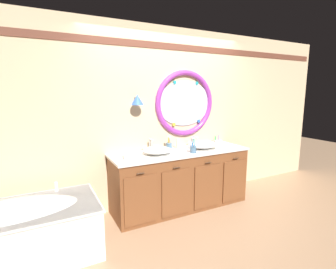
{
  "coord_description": "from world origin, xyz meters",
  "views": [
    {
      "loc": [
        -1.72,
        -2.79,
        1.68
      ],
      "look_at": [
        -0.14,
        0.25,
        1.09
      ],
      "focal_mm": 26.86,
      "sensor_mm": 36.0,
      "label": 1
    }
  ],
  "objects_px": {
    "bathtub": "(11,232)",
    "sink_basin_right": "(204,145)",
    "toiletry_basket": "(217,141)",
    "soap_dispenser": "(178,144)",
    "toothbrush_holder_right": "(193,149)",
    "folded_hand_towel": "(128,157)",
    "sink_basin_left": "(158,150)",
    "toothbrush_holder_left": "(169,146)"
  },
  "relations": [
    {
      "from": "bathtub",
      "to": "sink_basin_right",
      "type": "height_order",
      "value": "sink_basin_right"
    },
    {
      "from": "sink_basin_right",
      "to": "toiletry_basket",
      "type": "xyz_separation_m",
      "value": [
        0.44,
        0.24,
        -0.03
      ]
    },
    {
      "from": "soap_dispenser",
      "to": "toiletry_basket",
      "type": "relative_size",
      "value": 1.17
    },
    {
      "from": "sink_basin_right",
      "to": "toothbrush_holder_right",
      "type": "height_order",
      "value": "toothbrush_holder_right"
    },
    {
      "from": "sink_basin_right",
      "to": "toiletry_basket",
      "type": "distance_m",
      "value": 0.5
    },
    {
      "from": "bathtub",
      "to": "folded_hand_towel",
      "type": "xyz_separation_m",
      "value": [
        1.3,
        0.26,
        0.53
      ]
    },
    {
      "from": "bathtub",
      "to": "toothbrush_holder_right",
      "type": "relative_size",
      "value": 7.45
    },
    {
      "from": "soap_dispenser",
      "to": "folded_hand_towel",
      "type": "relative_size",
      "value": 1.12
    },
    {
      "from": "bathtub",
      "to": "toiletry_basket",
      "type": "relative_size",
      "value": 12.06
    },
    {
      "from": "folded_hand_towel",
      "to": "toiletry_basket",
      "type": "distance_m",
      "value": 1.64
    },
    {
      "from": "folded_hand_towel",
      "to": "soap_dispenser",
      "type": "bearing_deg",
      "value": 13.3
    },
    {
      "from": "toiletry_basket",
      "to": "soap_dispenser",
      "type": "bearing_deg",
      "value": -174.69
    },
    {
      "from": "sink_basin_left",
      "to": "folded_hand_towel",
      "type": "xyz_separation_m",
      "value": [
        -0.43,
        -0.03,
        -0.03
      ]
    },
    {
      "from": "bathtub",
      "to": "soap_dispenser",
      "type": "height_order",
      "value": "soap_dispenser"
    },
    {
      "from": "bathtub",
      "to": "sink_basin_right",
      "type": "relative_size",
      "value": 3.98
    },
    {
      "from": "sink_basin_right",
      "to": "toothbrush_holder_left",
      "type": "relative_size",
      "value": 2.04
    },
    {
      "from": "sink_basin_left",
      "to": "sink_basin_right",
      "type": "relative_size",
      "value": 0.94
    },
    {
      "from": "folded_hand_towel",
      "to": "sink_basin_left",
      "type": "bearing_deg",
      "value": 4.26
    },
    {
      "from": "bathtub",
      "to": "sink_basin_left",
      "type": "bearing_deg",
      "value": 9.6
    },
    {
      "from": "bathtub",
      "to": "sink_basin_right",
      "type": "distance_m",
      "value": 2.57
    },
    {
      "from": "toothbrush_holder_left",
      "to": "folded_hand_towel",
      "type": "height_order",
      "value": "toothbrush_holder_left"
    },
    {
      "from": "folded_hand_towel",
      "to": "toothbrush_holder_right",
      "type": "bearing_deg",
      "value": -7.82
    },
    {
      "from": "soap_dispenser",
      "to": "toiletry_basket",
      "type": "height_order",
      "value": "soap_dispenser"
    },
    {
      "from": "sink_basin_right",
      "to": "toothbrush_holder_left",
      "type": "bearing_deg",
      "value": 160.72
    },
    {
      "from": "toothbrush_holder_left",
      "to": "soap_dispenser",
      "type": "bearing_deg",
      "value": -1.89
    },
    {
      "from": "soap_dispenser",
      "to": "folded_hand_towel",
      "type": "distance_m",
      "value": 0.86
    },
    {
      "from": "sink_basin_left",
      "to": "bathtub",
      "type": "bearing_deg",
      "value": -170.4
    },
    {
      "from": "soap_dispenser",
      "to": "folded_hand_towel",
      "type": "height_order",
      "value": "soap_dispenser"
    },
    {
      "from": "toothbrush_holder_right",
      "to": "folded_hand_towel",
      "type": "height_order",
      "value": "toothbrush_holder_right"
    },
    {
      "from": "toothbrush_holder_left",
      "to": "toiletry_basket",
      "type": "distance_m",
      "value": 0.93
    },
    {
      "from": "sink_basin_left",
      "to": "sink_basin_right",
      "type": "xyz_separation_m",
      "value": [
        0.76,
        -0.0,
        0.0
      ]
    },
    {
      "from": "sink_basin_right",
      "to": "toothbrush_holder_left",
      "type": "height_order",
      "value": "toothbrush_holder_left"
    },
    {
      "from": "bathtub",
      "to": "folded_hand_towel",
      "type": "relative_size",
      "value": 11.58
    },
    {
      "from": "soap_dispenser",
      "to": "bathtub",
      "type": "bearing_deg",
      "value": -167.9
    },
    {
      "from": "sink_basin_left",
      "to": "soap_dispenser",
      "type": "distance_m",
      "value": 0.45
    },
    {
      "from": "sink_basin_left",
      "to": "folded_hand_towel",
      "type": "relative_size",
      "value": 2.74
    },
    {
      "from": "folded_hand_towel",
      "to": "toiletry_basket",
      "type": "bearing_deg",
      "value": 9.5
    },
    {
      "from": "bathtub",
      "to": "sink_basin_left",
      "type": "distance_m",
      "value": 1.84
    },
    {
      "from": "toothbrush_holder_left",
      "to": "toothbrush_holder_right",
      "type": "distance_m",
      "value": 0.39
    },
    {
      "from": "toothbrush_holder_left",
      "to": "folded_hand_towel",
      "type": "xyz_separation_m",
      "value": [
        -0.69,
        -0.2,
        -0.04
      ]
    },
    {
      "from": "sink_basin_left",
      "to": "folded_hand_towel",
      "type": "height_order",
      "value": "sink_basin_left"
    },
    {
      "from": "bathtub",
      "to": "toiletry_basket",
      "type": "bearing_deg",
      "value": 10.31
    }
  ]
}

